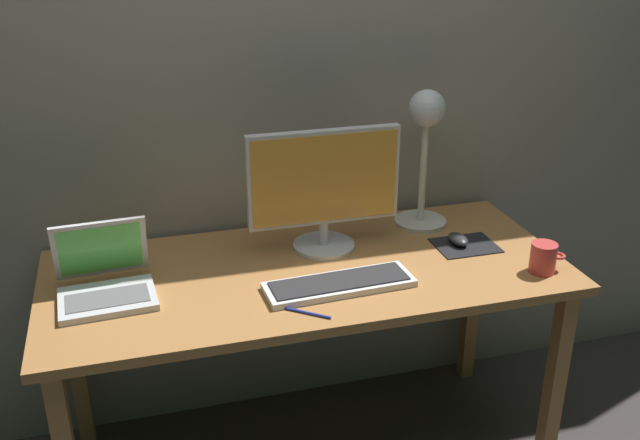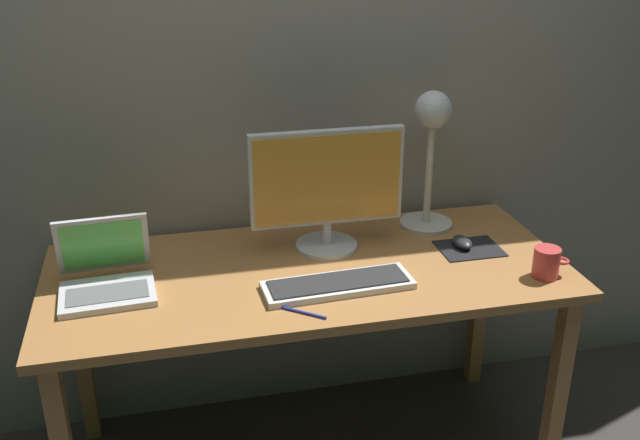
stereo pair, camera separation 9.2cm
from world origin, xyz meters
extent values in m
cube|color=gray|center=(0.00, 0.40, 1.30)|extent=(4.80, 0.06, 2.60)
cube|color=#A8703D|center=(0.00, 0.00, 0.72)|extent=(1.60, 0.70, 0.03)
cube|color=#A8703D|center=(0.74, -0.29, 0.35)|extent=(0.05, 0.05, 0.71)
cube|color=#A8703D|center=(-0.74, 0.29, 0.35)|extent=(0.05, 0.05, 0.71)
cube|color=#A8703D|center=(0.74, 0.29, 0.35)|extent=(0.05, 0.05, 0.71)
cylinder|color=silver|center=(0.09, 0.13, 0.75)|extent=(0.20, 0.20, 0.01)
cylinder|color=silver|center=(0.09, 0.13, 0.79)|extent=(0.03, 0.03, 0.08)
cube|color=silver|center=(0.09, 0.13, 0.98)|extent=(0.49, 0.03, 0.31)
cube|color=gold|center=(0.09, 0.11, 0.98)|extent=(0.47, 0.00, 0.28)
cube|color=silver|center=(0.06, -0.15, 0.75)|extent=(0.45, 0.16, 0.02)
cube|color=#28282B|center=(0.06, -0.15, 0.76)|extent=(0.41, 0.13, 0.01)
cube|color=silver|center=(-0.59, -0.05, 0.75)|extent=(0.28, 0.21, 0.02)
cube|color=slate|center=(-0.59, -0.06, 0.76)|extent=(0.23, 0.12, 0.00)
cube|color=silver|center=(-0.60, 0.07, 0.85)|extent=(0.27, 0.08, 0.19)
cube|color=#59C64C|center=(-0.60, 0.07, 0.85)|extent=(0.24, 0.07, 0.16)
cylinder|color=beige|center=(0.47, 0.22, 0.75)|extent=(0.18, 0.18, 0.01)
cylinder|color=silver|center=(0.47, 0.22, 0.94)|extent=(0.02, 0.02, 0.37)
sphere|color=silver|center=(0.47, 0.22, 1.15)|extent=(0.12, 0.12, 0.12)
sphere|color=#FFEAB2|center=(0.47, 0.21, 1.12)|extent=(0.04, 0.04, 0.04)
cube|color=black|center=(0.54, 0.01, 0.74)|extent=(0.20, 0.16, 0.00)
ellipsoid|color=#28282B|center=(0.52, 0.03, 0.76)|extent=(0.06, 0.10, 0.03)
cylinder|color=#CC3F3F|center=(0.68, -0.22, 0.79)|extent=(0.08, 0.08, 0.09)
torus|color=#CC3F3F|center=(0.73, -0.22, 0.79)|extent=(0.05, 0.05, 0.01)
cylinder|color=#2633A5|center=(-0.07, -0.26, 0.74)|extent=(0.12, 0.09, 0.01)
camera|label=1|loc=(-0.50, -1.91, 1.76)|focal=40.39mm
camera|label=2|loc=(-0.41, -1.93, 1.76)|focal=40.39mm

